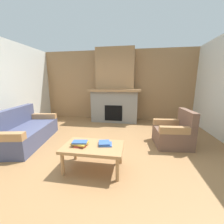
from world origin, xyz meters
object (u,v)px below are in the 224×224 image
at_px(fireplace, 115,91).
at_px(coffee_table, 93,148).
at_px(couch, 25,131).
at_px(armchair, 174,133).

bearing_deg(fireplace, coffee_table, -88.54).
height_order(fireplace, couch, fireplace).
bearing_deg(fireplace, couch, -128.18).
bearing_deg(couch, coffee_table, -21.74).
distance_m(fireplace, couch, 3.20).
bearing_deg(fireplace, armchair, -49.67).
bearing_deg(armchair, couch, -173.23).
bearing_deg(coffee_table, couch, 158.26).
height_order(fireplace, armchair, fireplace).
relative_size(couch, armchair, 2.27).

